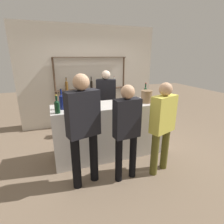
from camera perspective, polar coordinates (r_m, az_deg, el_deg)
name	(u,v)px	position (r m, az deg, el deg)	size (l,w,h in m)	color
ground_plane	(112,153)	(3.86, 0.00, -13.15)	(16.00, 16.00, 0.00)	#7A6651
bar_counter	(112,130)	(3.61, 0.00, -5.75)	(2.31, 0.68, 1.09)	#B7B2AD
back_wall	(90,77)	(5.21, -7.27, 11.24)	(3.91, 0.12, 2.80)	beige
back_shelf	(91,82)	(5.05, -6.89, 9.72)	(2.03, 0.18, 1.96)	#4C3828
counter_bottle_0	(75,101)	(3.26, -11.91, 3.61)	(0.08, 0.08, 0.31)	#0F1956
counter_bottle_1	(145,92)	(3.96, 10.79, 6.32)	(0.07, 0.07, 0.34)	black
counter_bottle_2	(62,101)	(3.18, -16.08, 3.36)	(0.08, 0.08, 0.37)	#0F1956
counter_bottle_3	(57,106)	(2.99, -17.50, 1.84)	(0.09, 0.09, 0.31)	black
wine_glass	(87,99)	(3.35, -8.18, 4.12)	(0.09, 0.09, 0.16)	silver
ice_bucket	(147,97)	(3.59, 11.20, 4.98)	(0.23, 0.23, 0.25)	#846647
customer_right	(163,123)	(3.02, 16.17, -3.38)	(0.50, 0.34, 1.60)	brown
customer_center	(127,127)	(2.72, 4.84, -4.86)	(0.43, 0.22, 1.59)	black
customer_left	(83,124)	(2.60, -9.35, -3.94)	(0.52, 0.33, 1.76)	black
server_behind_counter	(106,98)	(4.44, -1.91, 4.48)	(0.53, 0.36, 1.66)	black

